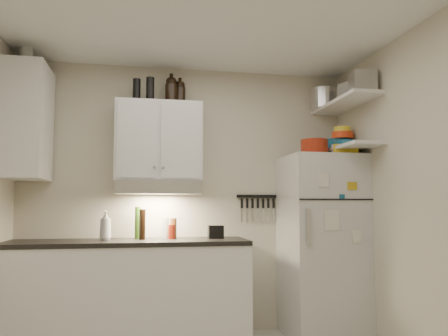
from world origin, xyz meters
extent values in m
cube|color=white|center=(0.00, 0.00, 2.61)|extent=(3.20, 3.00, 0.02)
cube|color=beige|center=(0.00, 1.51, 1.30)|extent=(3.20, 0.02, 2.60)
cube|color=beige|center=(1.61, 0.00, 1.30)|extent=(0.02, 3.00, 2.60)
cube|color=white|center=(-0.55, 1.20, 0.44)|extent=(2.10, 0.60, 0.88)
cube|color=black|center=(-0.55, 1.20, 0.90)|extent=(2.10, 0.62, 0.04)
cube|color=white|center=(-0.30, 1.33, 1.83)|extent=(0.80, 0.33, 0.75)
cube|color=white|center=(-1.44, 1.20, 1.95)|extent=(0.33, 0.55, 1.00)
cube|color=silver|center=(-0.30, 1.27, 1.39)|extent=(0.76, 0.46, 0.12)
cube|color=silver|center=(1.25, 1.16, 0.85)|extent=(0.70, 0.68, 1.70)
cube|color=white|center=(1.45, 1.02, 2.20)|extent=(0.30, 0.95, 0.03)
cube|color=white|center=(1.45, 1.02, 1.76)|extent=(0.30, 0.95, 0.03)
cube|color=black|center=(0.70, 1.49, 1.32)|extent=(0.42, 0.02, 0.03)
cylinder|color=maroon|center=(1.16, 1.08, 1.77)|extent=(0.30, 0.30, 0.15)
cube|color=gold|center=(1.44, 1.02, 1.75)|extent=(0.32, 0.34, 0.09)
cylinder|color=silver|center=(1.34, 1.03, 1.75)|extent=(0.07, 0.07, 0.10)
cylinder|color=silver|center=(1.38, 1.34, 2.32)|extent=(0.30, 0.30, 0.20)
cube|color=#AAAAAD|center=(1.50, 1.02, 2.30)|extent=(0.23, 0.22, 0.18)
cube|color=#AAAAAD|center=(1.48, 0.72, 2.32)|extent=(0.24, 0.24, 0.20)
cylinder|color=#155378|center=(1.47, 1.23, 1.83)|extent=(0.26, 0.26, 0.10)
cylinder|color=#ED3E16|center=(1.48, 1.15, 1.91)|extent=(0.21, 0.21, 0.06)
cylinder|color=yellow|center=(1.48, 1.15, 1.97)|extent=(0.16, 0.16, 0.05)
cylinder|color=#155378|center=(1.43, 0.96, 1.80)|extent=(0.26, 0.26, 0.05)
cylinder|color=black|center=(-0.39, 1.26, 2.31)|extent=(0.09, 0.09, 0.22)
cylinder|color=black|center=(-0.51, 1.28, 2.30)|extent=(0.09, 0.09, 0.21)
cylinder|color=silver|center=(-1.46, 1.17, 2.53)|extent=(0.13, 0.13, 0.15)
imported|color=white|center=(-0.76, 1.22, 1.07)|extent=(0.15, 0.15, 0.29)
cylinder|color=brown|center=(-0.15, 1.29, 1.01)|extent=(0.07, 0.07, 0.19)
cylinder|color=#3B691A|center=(-0.48, 1.34, 1.07)|extent=(0.07, 0.07, 0.29)
cylinder|color=black|center=(-0.44, 1.23, 1.06)|extent=(0.07, 0.07, 0.27)
cylinder|color=silver|center=(-0.23, 1.34, 1.01)|extent=(0.07, 0.07, 0.19)
cylinder|color=maroon|center=(-0.17, 1.25, 0.99)|extent=(0.07, 0.07, 0.13)
cube|color=black|center=(0.24, 1.25, 0.98)|extent=(0.14, 0.10, 0.12)
camera|label=1|loc=(-0.44, -2.80, 1.22)|focal=35.00mm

